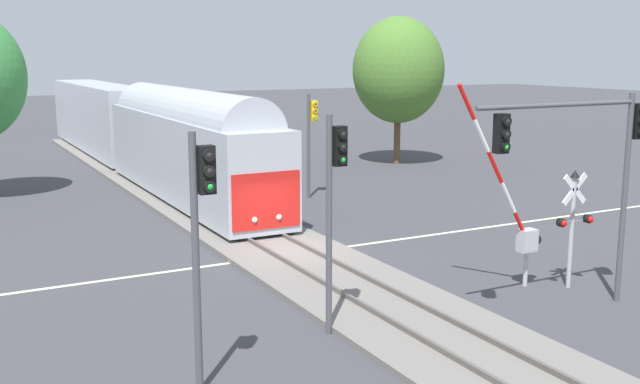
% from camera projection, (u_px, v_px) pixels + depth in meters
% --- Properties ---
extents(ground_plane, '(220.00, 220.00, 0.00)m').
position_uv_depth(ground_plane, '(287.00, 255.00, 26.53)').
color(ground_plane, '#3D3D42').
extents(road_centre_stripe, '(44.00, 0.20, 0.01)m').
position_uv_depth(road_centre_stripe, '(287.00, 255.00, 26.53)').
color(road_centre_stripe, beige).
rests_on(road_centre_stripe, ground).
extents(railway_track, '(4.40, 80.00, 0.32)m').
position_uv_depth(railway_track, '(287.00, 253.00, 26.51)').
color(railway_track, slate).
rests_on(railway_track, ground).
extents(commuter_train, '(3.04, 39.88, 5.16)m').
position_uv_depth(commuter_train, '(140.00, 128.00, 43.54)').
color(commuter_train, '#B2B7C1').
rests_on(commuter_train, railway_track).
extents(crossing_gate_near, '(3.42, 0.40, 6.31)m').
position_uv_depth(crossing_gate_near, '(520.00, 223.00, 22.52)').
color(crossing_gate_near, '#B7B7BC').
rests_on(crossing_gate_near, ground).
extents(crossing_signal_mast, '(1.36, 0.44, 3.67)m').
position_uv_depth(crossing_signal_mast, '(573.00, 217.00, 22.46)').
color(crossing_signal_mast, '#B2B2B7').
rests_on(crossing_signal_mast, ground).
extents(traffic_signal_far_side, '(0.53, 0.38, 5.14)m').
position_uv_depth(traffic_signal_far_side, '(311.00, 129.00, 36.45)').
color(traffic_signal_far_side, '#4C4C51').
rests_on(traffic_signal_far_side, ground).
extents(traffic_signal_near_left, '(0.53, 0.38, 5.59)m').
position_uv_depth(traffic_signal_near_left, '(201.00, 221.00, 15.20)').
color(traffic_signal_near_left, '#4C4C51').
rests_on(traffic_signal_near_left, ground).
extents(traffic_signal_median, '(0.53, 0.38, 5.66)m').
position_uv_depth(traffic_signal_median, '(334.00, 189.00, 18.49)').
color(traffic_signal_median, '#4C4C51').
rests_on(traffic_signal_median, ground).
extents(traffic_signal_near_right, '(5.94, 0.38, 6.04)m').
position_uv_depth(traffic_signal_near_right, '(589.00, 148.00, 20.04)').
color(traffic_signal_near_right, '#4C4C51').
rests_on(traffic_signal_near_right, ground).
extents(maple_right_background, '(5.87, 5.87, 9.43)m').
position_uv_depth(maple_right_background, '(398.00, 70.00, 47.40)').
color(maple_right_background, brown).
rests_on(maple_right_background, ground).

